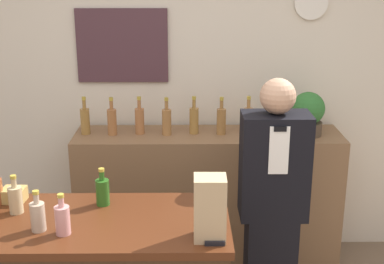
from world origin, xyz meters
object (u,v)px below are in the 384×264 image
potted_plant (308,113)px  paper_bag (210,208)px  tape_dispenser (215,239)px  shopkeeper (272,207)px

potted_plant → paper_bag: potted_plant is taller
potted_plant → tape_dispenser: potted_plant is taller
shopkeeper → paper_bag: 0.91m
potted_plant → paper_bag: (-0.75, -1.42, -0.04)m
potted_plant → tape_dispenser: 1.64m
shopkeeper → tape_dispenser: bearing=-116.3°
potted_plant → paper_bag: 1.60m
paper_bag → tape_dispenser: (0.02, -0.05, -0.13)m
potted_plant → tape_dispenser: (-0.72, -1.46, -0.17)m
shopkeeper → potted_plant: 0.86m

